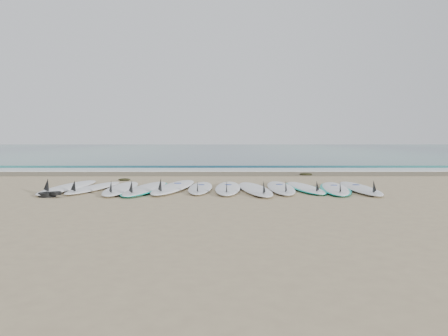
{
  "coord_description": "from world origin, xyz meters",
  "views": [
    {
      "loc": [
        0.19,
        -9.25,
        1.12
      ],
      "look_at": [
        0.21,
        0.98,
        0.4
      ],
      "focal_mm": 35.0,
      "sensor_mm": 36.0,
      "label": 1
    }
  ],
  "objects_px": {
    "surfboard_11": "(360,188)",
    "leash_coil": "(49,194)",
    "surfboard_0": "(68,187)",
    "surfboard_6": "(228,188)"
  },
  "relations": [
    {
      "from": "surfboard_11",
      "to": "leash_coil",
      "type": "xyz_separation_m",
      "value": [
        -6.16,
        -0.97,
        -0.01
      ]
    },
    {
      "from": "surfboard_0",
      "to": "surfboard_6",
      "type": "distance_m",
      "value": 3.44
    },
    {
      "from": "surfboard_0",
      "to": "surfboard_11",
      "type": "height_order",
      "value": "surfboard_0"
    },
    {
      "from": "surfboard_6",
      "to": "surfboard_0",
      "type": "bearing_deg",
      "value": 179.99
    },
    {
      "from": "surfboard_0",
      "to": "leash_coil",
      "type": "height_order",
      "value": "surfboard_0"
    },
    {
      "from": "surfboard_6",
      "to": "leash_coil",
      "type": "distance_m",
      "value": 3.53
    },
    {
      "from": "surfboard_11",
      "to": "leash_coil",
      "type": "relative_size",
      "value": 5.68
    },
    {
      "from": "surfboard_6",
      "to": "surfboard_11",
      "type": "bearing_deg",
      "value": 0.94
    },
    {
      "from": "leash_coil",
      "to": "surfboard_11",
      "type": "bearing_deg",
      "value": 8.93
    },
    {
      "from": "surfboard_0",
      "to": "surfboard_11",
      "type": "xyz_separation_m",
      "value": [
        6.23,
        -0.2,
        -0.0
      ]
    }
  ]
}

